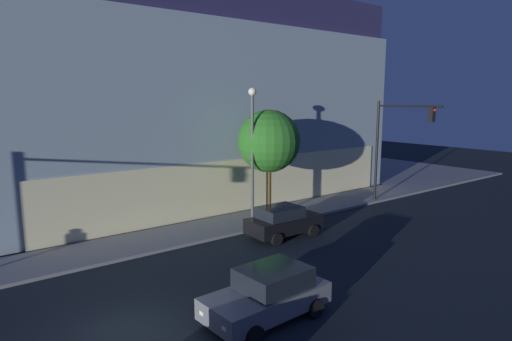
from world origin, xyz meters
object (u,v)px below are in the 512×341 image
Objects in this scene: traffic_light_far_corner at (395,135)px; street_lamp_sidewalk at (252,140)px; modern_building at (145,100)px; car_grey at (268,294)px; car_black at (283,221)px; sidewalk_tree at (269,141)px.

street_lamp_sidewalk is (-10.75, 1.61, 0.14)m from traffic_light_far_corner.
modern_building reaches higher than car_grey.
car_black is at bearing -82.74° from street_lamp_sidewalk.
car_black is (-1.32, -2.81, -3.93)m from sidewalk_tree.
car_black is at bearing -176.32° from traffic_light_far_corner.
traffic_light_far_corner is 9.39m from sidewalk_tree.
car_black is (-10.46, -0.67, -4.00)m from traffic_light_far_corner.
traffic_light_far_corner reaches higher than car_grey.
sidewalk_tree is at bearing 50.79° from car_grey.
street_lamp_sidewalk is 11.13m from car_grey.
street_lamp_sidewalk is at bearing 171.47° from traffic_light_far_corner.
traffic_light_far_corner is at bearing 22.75° from car_grey.
sidewalk_tree is (0.02, -17.43, -2.38)m from modern_building.
sidewalk_tree is at bearing 64.93° from car_black.
street_lamp_sidewalk is 1.70m from sidewalk_tree.
modern_building is 3.96× the size of street_lamp_sidewalk.
car_grey is 1.07× the size of car_black.
traffic_light_far_corner is 1.07× the size of sidewalk_tree.
modern_building is 28.24m from car_grey.
modern_building is 18.16m from street_lamp_sidewalk.
car_grey reaches higher than car_black.
street_lamp_sidewalk is 1.76× the size of car_grey.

